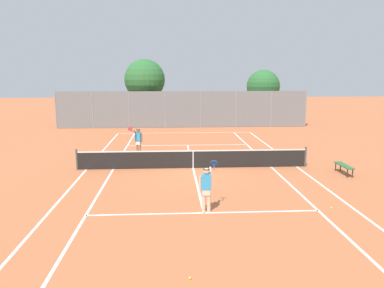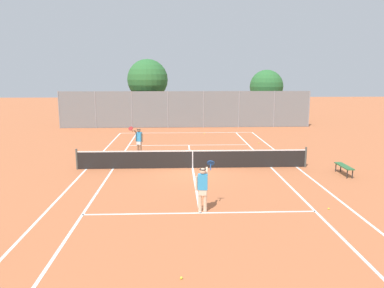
{
  "view_description": "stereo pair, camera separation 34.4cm",
  "coord_description": "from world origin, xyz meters",
  "views": [
    {
      "loc": [
        -1.14,
        -18.9,
        4.85
      ],
      "look_at": [
        0.03,
        1.5,
        1.0
      ],
      "focal_mm": 35.0,
      "sensor_mm": 36.0,
      "label": 1
    },
    {
      "loc": [
        -0.8,
        -18.92,
        4.85
      ],
      "look_at": [
        0.03,
        1.5,
        1.0
      ],
      "focal_mm": 35.0,
      "sensor_mm": 36.0,
      "label": 2
    }
  ],
  "objects": [
    {
      "name": "loose_tennis_ball_3",
      "position": [
        4.97,
        6.75,
        0.03
      ],
      "size": [
        0.07,
        0.07,
        0.07
      ],
      "primitive_type": "sphere",
      "color": "#D1DB33",
      "rests_on": "ground"
    },
    {
      "name": "loose_tennis_ball_1",
      "position": [
        -0.72,
        -10.7,
        0.03
      ],
      "size": [
        0.07,
        0.07,
        0.07
      ],
      "primitive_type": "sphere",
      "color": "#D1DB33",
      "rests_on": "ground"
    },
    {
      "name": "courtside_bench",
      "position": [
        7.3,
        -1.61,
        0.41
      ],
      "size": [
        0.36,
        1.5,
        0.47
      ],
      "color": "#2D6638",
      "rests_on": "ground"
    },
    {
      "name": "loose_tennis_ball_0",
      "position": [
        1.43,
        11.23,
        0.03
      ],
      "size": [
        0.07,
        0.07,
        0.07
      ],
      "primitive_type": "sphere",
      "color": "#D1DB33",
      "rests_on": "ground"
    },
    {
      "name": "back_fence",
      "position": [
        0.0,
        15.02,
        1.66
      ],
      "size": [
        22.82,
        0.08,
        3.32
      ],
      "color": "gray",
      "rests_on": "ground"
    },
    {
      "name": "player_far_left",
      "position": [
        -3.11,
        3.47,
        0.93
      ],
      "size": [
        0.84,
        0.69,
        1.77
      ],
      "color": "#936B4C",
      "rests_on": "ground"
    },
    {
      "name": "court_line_markings",
      "position": [
        0.0,
        0.0,
        0.0
      ],
      "size": [
        11.1,
        23.9,
        0.01
      ],
      "color": "white",
      "rests_on": "ground"
    },
    {
      "name": "ground_plane",
      "position": [
        0.0,
        0.0,
        0.0
      ],
      "size": [
        120.0,
        120.0,
        0.0
      ],
      "primitive_type": "plane",
      "color": "#BC663D"
    },
    {
      "name": "loose_tennis_ball_2",
      "position": [
        4.68,
        -6.24,
        0.03
      ],
      "size": [
        0.07,
        0.07,
        0.07
      ],
      "primitive_type": "sphere",
      "color": "#D1DB33",
      "rests_on": "ground"
    },
    {
      "name": "tree_behind_right",
      "position": [
        8.25,
        18.94,
        3.49
      ],
      "size": [
        3.35,
        3.35,
        5.25
      ],
      "color": "brown",
      "rests_on": "ground"
    },
    {
      "name": "tennis_net",
      "position": [
        0.0,
        0.0,
        0.51
      ],
      "size": [
        12.0,
        0.1,
        1.07
      ],
      "color": "#474C47",
      "rests_on": "ground"
    },
    {
      "name": "tree_behind_left",
      "position": [
        -3.58,
        17.5,
        4.16
      ],
      "size": [
        3.87,
        3.87,
        6.23
      ],
      "color": "brown",
      "rests_on": "ground"
    },
    {
      "name": "player_near_side",
      "position": [
        0.1,
        -6.23,
        0.93
      ],
      "size": [
        0.73,
        0.72,
        1.77
      ],
      "color": "beige",
      "rests_on": "ground"
    }
  ]
}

